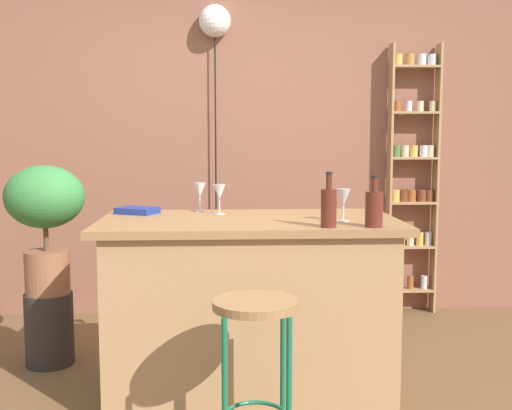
# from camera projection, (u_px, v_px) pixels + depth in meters

# --- Properties ---
(back_wall) EXTENTS (6.40, 0.10, 2.80)m
(back_wall) POSITION_uv_depth(u_px,v_px,m) (240.00, 133.00, 4.84)
(back_wall) COLOR #8C5642
(back_wall) RESTS_ON ground
(kitchen_counter) EXTENTS (1.54, 0.84, 0.95)m
(kitchen_counter) POSITION_uv_depth(u_px,v_px,m) (249.00, 307.00, 3.30)
(kitchen_counter) COLOR tan
(kitchen_counter) RESTS_ON ground
(bar_stool) EXTENTS (0.35, 0.35, 0.71)m
(bar_stool) POSITION_uv_depth(u_px,v_px,m) (255.00, 344.00, 2.54)
(bar_stool) COLOR #196642
(bar_stool) RESTS_ON ground
(spice_shelf) EXTENTS (0.38, 0.12, 2.07)m
(spice_shelf) POSITION_uv_depth(u_px,v_px,m) (413.00, 176.00, 4.81)
(spice_shelf) COLOR #A87F51
(spice_shelf) RESTS_ON ground
(plant_stool) EXTENTS (0.29, 0.29, 0.44)m
(plant_stool) POSITION_uv_depth(u_px,v_px,m) (49.00, 329.00, 3.77)
(plant_stool) COLOR #2D2823
(plant_stool) RESTS_ON ground
(potted_plant) EXTENTS (0.47, 0.42, 0.77)m
(potted_plant) POSITION_uv_depth(u_px,v_px,m) (45.00, 212.00, 3.69)
(potted_plant) COLOR #935B3D
(potted_plant) RESTS_ON plant_stool
(bottle_vinegar) EXTENTS (0.07, 0.07, 0.26)m
(bottle_vinegar) POSITION_uv_depth(u_px,v_px,m) (329.00, 206.00, 2.93)
(bottle_vinegar) COLOR #5B2319
(bottle_vinegar) RESTS_ON kitchen_counter
(bottle_olive_oil) EXTENTS (0.08, 0.08, 0.24)m
(bottle_olive_oil) POSITION_uv_depth(u_px,v_px,m) (374.00, 208.00, 2.94)
(bottle_olive_oil) COLOR #5B2319
(bottle_olive_oil) RESTS_ON kitchen_counter
(wine_glass_left) EXTENTS (0.07, 0.07, 0.16)m
(wine_glass_left) POSITION_uv_depth(u_px,v_px,m) (219.00, 193.00, 3.43)
(wine_glass_left) COLOR silver
(wine_glass_left) RESTS_ON kitchen_counter
(wine_glass_center) EXTENTS (0.07, 0.07, 0.16)m
(wine_glass_center) POSITION_uv_depth(u_px,v_px,m) (200.00, 191.00, 3.56)
(wine_glass_center) COLOR silver
(wine_glass_center) RESTS_ON kitchen_counter
(wine_glass_right) EXTENTS (0.07, 0.07, 0.16)m
(wine_glass_right) POSITION_uv_depth(u_px,v_px,m) (343.00, 198.00, 3.14)
(wine_glass_right) COLOR silver
(wine_glass_right) RESTS_ON kitchen_counter
(cookbook) EXTENTS (0.25, 0.23, 0.03)m
(cookbook) POSITION_uv_depth(u_px,v_px,m) (137.00, 211.00, 3.46)
(cookbook) COLOR navy
(cookbook) RESTS_ON kitchen_counter
(pendant_globe_light) EXTENTS (0.24, 0.24, 2.34)m
(pendant_globe_light) POSITION_uv_depth(u_px,v_px,m) (215.00, 24.00, 4.63)
(pendant_globe_light) COLOR black
(pendant_globe_light) RESTS_ON ground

